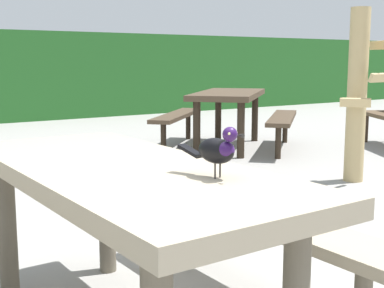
{
  "coord_description": "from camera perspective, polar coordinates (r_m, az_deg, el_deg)",
  "views": [
    {
      "loc": [
        -0.93,
        -1.69,
        1.15
      ],
      "look_at": [
        0.16,
        -0.07,
        0.84
      ],
      "focal_mm": 50.08,
      "sensor_mm": 36.0,
      "label": 1
    }
  ],
  "objects": [
    {
      "name": "bird_grackle",
      "position": [
        1.85,
        2.83,
        -0.54
      ],
      "size": [
        0.11,
        0.28,
        0.18
      ],
      "color": "black",
      "rests_on": "picnic_table_foreground"
    },
    {
      "name": "picnic_table_foreground",
      "position": [
        2.18,
        -7.4,
        -6.9
      ],
      "size": [
        1.71,
        1.81,
        0.74
      ],
      "color": "gray",
      "rests_on": "ground"
    },
    {
      "name": "stalk_post_right_side",
      "position": [
        5.27,
        17.25,
        5.06
      ],
      "size": [
        0.56,
        0.38,
        1.63
      ],
      "color": "tan",
      "rests_on": "ground"
    },
    {
      "name": "picnic_table_mid_left",
      "position": [
        7.02,
        3.91,
        4.07
      ],
      "size": [
        2.4,
        2.39,
        0.74
      ],
      "color": "#473828",
      "rests_on": "ground"
    }
  ]
}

